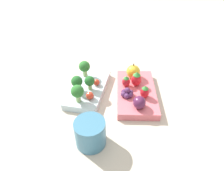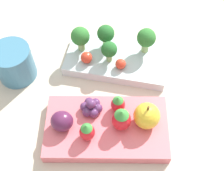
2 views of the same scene
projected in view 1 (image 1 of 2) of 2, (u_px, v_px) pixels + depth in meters
ground_plane at (110, 95)px, 0.66m from camera, size 4.00×4.00×0.00m
bento_box_savoury at (88, 89)px, 0.67m from camera, size 0.22×0.12×0.02m
bento_box_fruit at (136, 93)px, 0.65m from camera, size 0.24×0.15×0.02m
broccoli_floret_0 at (90, 81)px, 0.63m from camera, size 0.03×0.03×0.05m
broccoli_floret_1 at (84, 67)px, 0.69m from camera, size 0.04×0.04×0.06m
broccoli_floret_2 at (77, 92)px, 0.58m from camera, size 0.04×0.04×0.06m
broccoli_floret_3 at (77, 82)px, 0.63m from camera, size 0.04×0.04×0.05m
cherry_tomato_0 at (90, 96)px, 0.61m from camera, size 0.02×0.02×0.02m
cherry_tomato_1 at (97, 82)px, 0.66m from camera, size 0.02×0.02×0.02m
apple at (133, 72)px, 0.69m from camera, size 0.05×0.05×0.06m
strawberry_0 at (145, 92)px, 0.61m from camera, size 0.03×0.03×0.04m
strawberry_1 at (126, 81)px, 0.65m from camera, size 0.03×0.03×0.04m
strawberry_2 at (136, 79)px, 0.65m from camera, size 0.03×0.03×0.05m
plum at (139, 102)px, 0.57m from camera, size 0.04×0.04×0.04m
grape_cluster at (127, 93)px, 0.62m from camera, size 0.04×0.04×0.03m
drinking_cup at (90, 133)px, 0.49m from camera, size 0.08×0.08×0.07m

